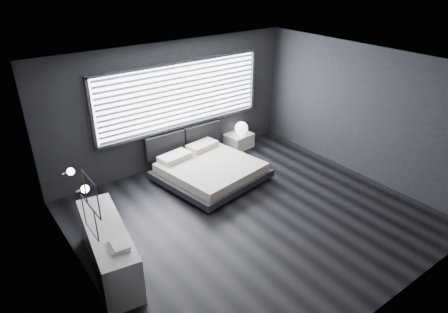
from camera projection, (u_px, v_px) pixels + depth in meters
room at (253, 148)px, 6.86m from camera, size 6.04×6.00×2.80m
window at (182, 95)px, 8.81m from camera, size 4.14×0.09×1.52m
headboard at (184, 139)px, 9.22m from camera, size 1.96×0.16×0.52m
sconce_near at (85, 189)px, 5.27m from camera, size 0.18×0.11×0.11m
sconce_far at (70, 172)px, 5.70m from camera, size 0.18×0.11×0.11m
wall_art_upper at (91, 195)px, 4.68m from camera, size 0.01×0.48×0.48m
wall_art_lower at (90, 218)px, 5.07m from camera, size 0.01×0.48×0.48m
bed at (210, 169)px, 8.61m from camera, size 2.27×2.20×0.52m
nightstand at (239, 141)px, 10.10m from camera, size 0.69×0.60×0.37m
orb_lamp at (241, 128)px, 9.94m from camera, size 0.33×0.33×0.33m
dresser at (109, 248)px, 6.06m from camera, size 0.83×1.98×0.77m
book_stack at (119, 245)px, 5.48m from camera, size 0.32×0.39×0.07m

